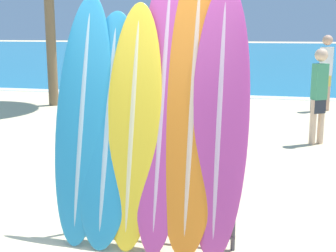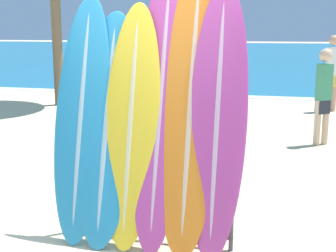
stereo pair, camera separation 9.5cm
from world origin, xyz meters
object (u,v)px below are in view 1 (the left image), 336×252
(surfboard_slot_5, at_px, (220,120))
(person_far_left, at_px, (326,70))
(surfboard_slot_0, at_px, (83,119))
(surfboard_slot_1, at_px, (108,128))
(surfboard_slot_2, at_px, (133,125))
(surfboard_rack, at_px, (148,191))
(surfboard_slot_3, at_px, (163,103))
(person_mid_beach, at_px, (184,70))
(person_near_water, at_px, (319,93))
(surfboard_slot_4, at_px, (193,107))

(surfboard_slot_5, xyz_separation_m, person_far_left, (1.59, 7.85, -0.18))
(surfboard_slot_0, xyz_separation_m, surfboard_slot_1, (0.25, -0.01, -0.07))
(surfboard_slot_1, distance_m, surfboard_slot_2, 0.24)
(surfboard_rack, relative_size, surfboard_slot_5, 0.68)
(surfboard_slot_2, xyz_separation_m, surfboard_slot_3, (0.25, 0.08, 0.20))
(surfboard_slot_5, relative_size, person_mid_beach, 1.39)
(surfboard_slot_1, xyz_separation_m, surfboard_slot_5, (1.01, 0.01, 0.12))
(surfboard_slot_1, height_order, surfboard_slot_2, surfboard_slot_2)
(surfboard_slot_3, xyz_separation_m, person_far_left, (2.11, 7.79, -0.30))
(surfboard_slot_1, bearing_deg, surfboard_slot_2, -1.29)
(surfboard_slot_1, height_order, surfboard_slot_3, surfboard_slot_3)
(surfboard_slot_5, bearing_deg, surfboard_rack, -177.07)
(surfboard_rack, bearing_deg, surfboard_slot_5, 2.93)
(surfboard_slot_5, distance_m, person_near_water, 4.45)
(person_near_water, distance_m, person_far_left, 3.59)
(person_mid_beach, bearing_deg, surfboard_slot_3, -9.37)
(person_mid_beach, distance_m, person_far_left, 3.45)
(surfboard_slot_0, relative_size, surfboard_slot_1, 1.07)
(surfboard_slot_5, xyz_separation_m, person_near_water, (1.17, 4.29, -0.28))
(surfboard_slot_0, height_order, person_near_water, surfboard_slot_0)
(surfboard_rack, relative_size, surfboard_slot_0, 0.71)
(surfboard_rack, height_order, surfboard_slot_2, surfboard_slot_2)
(surfboard_slot_2, xyz_separation_m, surfboard_slot_4, (0.53, 0.07, 0.17))
(surfboard_slot_1, distance_m, person_far_left, 8.28)
(person_near_water, relative_size, person_far_left, 0.90)
(person_near_water, bearing_deg, surfboard_slot_2, 31.47)
(surfboard_slot_1, bearing_deg, surfboard_slot_5, 0.78)
(surfboard_slot_4, xyz_separation_m, person_mid_beach, (-1.61, 7.78, -0.35))
(surfboard_rack, relative_size, surfboard_slot_2, 0.73)
(surfboard_slot_2, distance_m, surfboard_slot_3, 0.33)
(surfboard_slot_3, bearing_deg, surfboard_rack, -140.81)
(surfboard_slot_0, relative_size, surfboard_slot_2, 1.03)
(surfboard_slot_5, bearing_deg, surfboard_slot_4, 169.22)
(surfboard_slot_2, relative_size, person_near_water, 1.34)
(surfboard_slot_0, bearing_deg, surfboard_slot_2, -2.05)
(surfboard_slot_5, xyz_separation_m, person_mid_beach, (-1.86, 7.83, -0.25))
(surfboard_slot_0, xyz_separation_m, person_mid_beach, (-0.60, 7.83, -0.21))
(surfboard_slot_2, relative_size, surfboard_slot_5, 0.93)
(surfboard_slot_5, bearing_deg, surfboard_slot_0, -179.92)
(surfboard_slot_4, bearing_deg, surfboard_slot_3, 176.78)
(surfboard_rack, xyz_separation_m, surfboard_slot_0, (-0.62, 0.03, 0.64))
(surfboard_slot_3, xyz_separation_m, surfboard_slot_5, (0.52, -0.06, -0.11))
(surfboard_rack, height_order, surfboard_slot_1, surfboard_slot_1)
(person_far_left, bearing_deg, surfboard_slot_3, 48.38)
(surfboard_slot_0, relative_size, person_mid_beach, 1.34)
(surfboard_slot_1, relative_size, surfboard_slot_3, 0.82)
(surfboard_slot_2, bearing_deg, person_far_left, 73.31)
(surfboard_slot_1, relative_size, person_near_water, 1.30)
(surfboard_rack, xyz_separation_m, surfboard_slot_3, (0.12, 0.09, 0.80))
(surfboard_slot_1, xyz_separation_m, surfboard_slot_2, (0.24, -0.01, 0.04))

